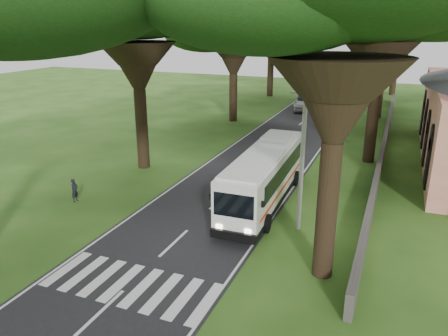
% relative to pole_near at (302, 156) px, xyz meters
% --- Properties ---
extents(ground, '(140.00, 140.00, 0.00)m').
position_rel_pole_near_xyz_m(ground, '(-5.50, -6.00, -4.18)').
color(ground, '#234A15').
rests_on(ground, ground).
extents(road, '(8.00, 120.00, 0.04)m').
position_rel_pole_near_xyz_m(road, '(-5.50, 19.00, -4.17)').
color(road, black).
rests_on(road, ground).
extents(crosswalk, '(8.00, 3.00, 0.01)m').
position_rel_pole_near_xyz_m(crosswalk, '(-5.50, -8.00, -4.18)').
color(crosswalk, silver).
rests_on(crosswalk, ground).
extents(property_wall, '(0.35, 50.00, 1.20)m').
position_rel_pole_near_xyz_m(property_wall, '(3.50, 18.00, -3.58)').
color(property_wall, '#383533').
rests_on(property_wall, ground).
extents(pole_near, '(1.60, 0.24, 8.00)m').
position_rel_pole_near_xyz_m(pole_near, '(0.00, 0.00, 0.00)').
color(pole_near, gray).
rests_on(pole_near, ground).
extents(pole_mid, '(1.60, 0.24, 8.00)m').
position_rel_pole_near_xyz_m(pole_mid, '(0.00, 20.00, 0.00)').
color(pole_mid, gray).
rests_on(pole_mid, ground).
extents(pole_far, '(1.60, 0.24, 8.00)m').
position_rel_pole_near_xyz_m(pole_far, '(0.00, 40.00, 0.00)').
color(pole_far, gray).
rests_on(pole_far, ground).
extents(tree_l_mida, '(13.26, 13.26, 15.06)m').
position_rel_pole_near_xyz_m(tree_l_mida, '(-13.50, 6.00, 7.88)').
color(tree_l_mida, black).
rests_on(tree_l_mida, ground).
extents(tree_l_midb, '(12.59, 12.59, 13.24)m').
position_rel_pole_near_xyz_m(tree_l_midb, '(-13.00, 24.00, 6.22)').
color(tree_l_midb, black).
rests_on(tree_l_midb, ground).
extents(tree_l_far, '(14.41, 14.41, 15.77)m').
position_rel_pole_near_xyz_m(tree_l_far, '(-14.00, 42.00, 8.39)').
color(tree_l_far, black).
rests_on(tree_l_far, ground).
extents(tree_r_mida, '(13.06, 13.06, 15.02)m').
position_rel_pole_near_xyz_m(tree_r_mida, '(2.50, 14.00, 7.88)').
color(tree_r_mida, black).
rests_on(tree_r_mida, ground).
extents(tree_r_far, '(15.80, 15.80, 15.47)m').
position_rel_pole_near_xyz_m(tree_r_far, '(3.00, 50.00, 7.85)').
color(tree_r_far, black).
rests_on(tree_r_far, ground).
extents(coach_bus, '(2.95, 11.57, 3.39)m').
position_rel_pole_near_xyz_m(coach_bus, '(-2.80, 2.79, -2.35)').
color(coach_bus, white).
rests_on(coach_bus, ground).
extents(distant_car_a, '(2.41, 4.22, 1.35)m').
position_rel_pole_near_xyz_m(distant_car_a, '(-7.13, 32.11, -3.47)').
color(distant_car_a, '#A0A1A5').
rests_on(distant_car_a, road).
extents(distant_car_b, '(2.73, 4.76, 1.48)m').
position_rel_pole_near_xyz_m(distant_car_b, '(-7.60, 40.45, -3.41)').
color(distant_car_b, '#21254E').
rests_on(distant_car_b, road).
extents(pedestrian, '(0.39, 0.57, 1.50)m').
position_rel_pole_near_xyz_m(pedestrian, '(-13.82, -1.50, -3.43)').
color(pedestrian, black).
rests_on(pedestrian, ground).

